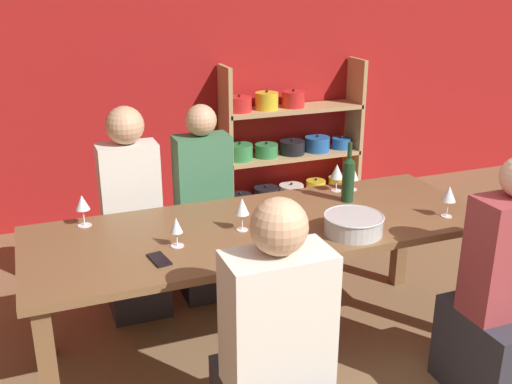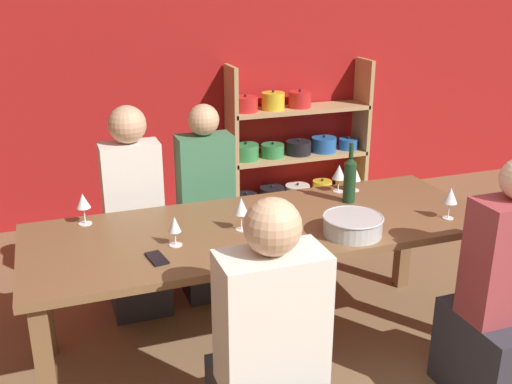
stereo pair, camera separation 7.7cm
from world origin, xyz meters
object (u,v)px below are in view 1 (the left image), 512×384
person_far_a (133,235)px  person_far_b (204,224)px  cell_phone (159,259)px  person_near_a (277,374)px  wine_glass_red_c (176,227)px  person_near_b (500,312)px  mixing_bowl (353,224)px  wine_glass_red_a (449,195)px  wine_glass_empty_a (337,172)px  wine_glass_white_a (82,204)px  wine_glass_red_d (352,173)px  shelf_unit (288,151)px  wine_bottle_green (348,178)px  dining_table (263,239)px  wine_glass_red_b (242,207)px

person_far_a → person_far_b: bearing=-173.0°
cell_phone → person_near_a: size_ratio=0.13×
wine_glass_red_c → person_far_b: bearing=66.0°
person_far_a → person_near_b: bearing=135.4°
person_far_a → mixing_bowl: bearing=134.4°
person_near_b → wine_glass_red_a: bearing=84.8°
cell_phone → mixing_bowl: bearing=-3.1°
wine_glass_empty_a → person_far_b: bearing=148.2°
person_far_a → person_far_b: size_ratio=1.03×
wine_glass_white_a → person_far_a: size_ratio=0.13×
wine_glass_empty_a → wine_glass_red_c: bearing=-159.1°
person_far_a → person_near_b: (1.51, -1.49, -0.04)m
wine_glass_red_a → wine_glass_empty_a: 0.69m
person_far_b → wine_glass_red_d: bearing=150.6°
wine_glass_empty_a → cell_phone: wine_glass_empty_a is taller
wine_glass_red_c → wine_glass_red_d: (1.20, 0.41, 0.00)m
shelf_unit → wine_bottle_green: 2.01m
shelf_unit → wine_glass_red_c: bearing=-126.0°
wine_glass_red_a → person_near_a: person_near_a is taller
dining_table → wine_bottle_green: 0.65m
shelf_unit → wine_bottle_green: bearing=-104.2°
dining_table → wine_glass_white_a: bearing=159.6°
wine_bottle_green → wine_glass_red_c: size_ratio=2.34×
wine_glass_red_a → person_near_b: person_near_b is taller
wine_bottle_green → person_near_a: 1.36m
wine_glass_red_a → wine_glass_white_a: wine_glass_red_a is taller
shelf_unit → wine_glass_red_b: size_ratio=7.32×
wine_glass_white_a → person_near_a: size_ratio=0.14×
dining_table → wine_glass_empty_a: wine_glass_empty_a is taller
dining_table → shelf_unit: bearing=62.5°
dining_table → wine_bottle_green: (0.59, 0.15, 0.23)m
person_far_a → person_near_a: bearing=101.7°
dining_table → wine_glass_white_a: wine_glass_white_a is taller
wine_glass_red_a → wine_glass_white_a: bearing=162.5°
wine_glass_red_c → person_far_b: 1.03m
wine_glass_white_a → cell_phone: wine_glass_white_a is taller
shelf_unit → person_far_b: shelf_unit is taller
wine_bottle_green → person_far_b: bearing=138.2°
dining_table → mixing_bowl: 0.49m
wine_glass_red_a → person_far_a: bearing=148.0°
shelf_unit → cell_phone: 2.84m
wine_glass_red_d → person_far_b: bearing=150.6°
mixing_bowl → person_near_b: 0.82m
wine_glass_red_d → wine_glass_white_a: wine_glass_white_a is taller
wine_glass_red_a → person_far_b: size_ratio=0.14×
wine_glass_red_b → person_far_a: bearing=121.2°
wine_glass_red_c → cell_phone: (-0.12, -0.12, -0.10)m
person_far_a → person_near_b: person_far_a is taller
wine_glass_red_c → wine_glass_red_b: bearing=10.7°
person_far_a → wine_glass_red_b: bearing=121.2°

